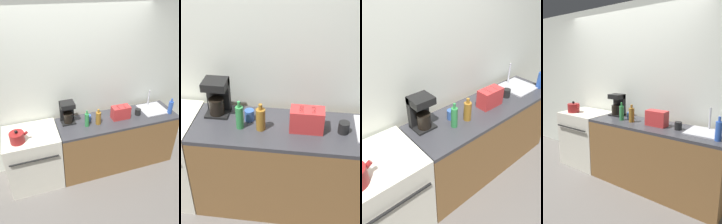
# 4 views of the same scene
# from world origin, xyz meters

# --- Properties ---
(ground_plane) EXTENTS (12.00, 12.00, 0.00)m
(ground_plane) POSITION_xyz_m (0.00, 0.00, 0.00)
(ground_plane) COLOR slate
(wall_back) EXTENTS (8.00, 0.05, 2.60)m
(wall_back) POSITION_xyz_m (0.00, 0.68, 1.30)
(wall_back) COLOR silver
(wall_back) RESTS_ON ground_plane
(stove) EXTENTS (0.77, 0.66, 0.90)m
(stove) POSITION_xyz_m (-0.67, 0.31, 0.46)
(stove) COLOR silver
(stove) RESTS_ON ground_plane
(counter_block) EXTENTS (1.90, 0.58, 0.90)m
(counter_block) POSITION_xyz_m (0.67, 0.29, 0.45)
(counter_block) COLOR brown
(counter_block) RESTS_ON ground_plane
(kettle) EXTENTS (0.25, 0.20, 0.19)m
(kettle) POSITION_xyz_m (-0.83, 0.19, 0.98)
(kettle) COLOR maroon
(kettle) RESTS_ON stove
(toaster) EXTENTS (0.28, 0.15, 0.20)m
(toaster) POSITION_xyz_m (0.71, 0.29, 1.01)
(toaster) COLOR red
(toaster) RESTS_ON counter_block
(coffee_maker) EXTENTS (0.21, 0.19, 0.34)m
(coffee_maker) POSITION_xyz_m (-0.09, 0.45, 1.08)
(coffee_maker) COLOR black
(coffee_maker) RESTS_ON counter_block
(sink_tray) EXTENTS (0.41, 0.39, 0.28)m
(sink_tray) POSITION_xyz_m (1.32, 0.36, 0.92)
(sink_tray) COLOR #B7B7BC
(sink_tray) RESTS_ON counter_block
(bottle_green) EXTENTS (0.06, 0.06, 0.26)m
(bottle_green) POSITION_xyz_m (0.15, 0.25, 1.01)
(bottle_green) COLOR #338C47
(bottle_green) RESTS_ON counter_block
(bottle_blue) EXTENTS (0.07, 0.07, 0.26)m
(bottle_blue) POSITION_xyz_m (1.52, 0.17, 1.01)
(bottle_blue) COLOR #2D56B7
(bottle_blue) RESTS_ON counter_block
(bottle_amber) EXTENTS (0.08, 0.08, 0.25)m
(bottle_amber) POSITION_xyz_m (0.33, 0.25, 1.01)
(bottle_amber) COLOR #9E6B23
(bottle_amber) RESTS_ON counter_block
(cup_blue) EXTENTS (0.08, 0.08, 0.10)m
(cup_blue) POSITION_xyz_m (0.21, 0.37, 0.95)
(cup_blue) COLOR #3860B2
(cup_blue) RESTS_ON counter_block
(cup_black) EXTENTS (0.09, 0.09, 0.10)m
(cup_black) POSITION_xyz_m (1.01, 0.29, 0.95)
(cup_black) COLOR black
(cup_black) RESTS_ON counter_block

